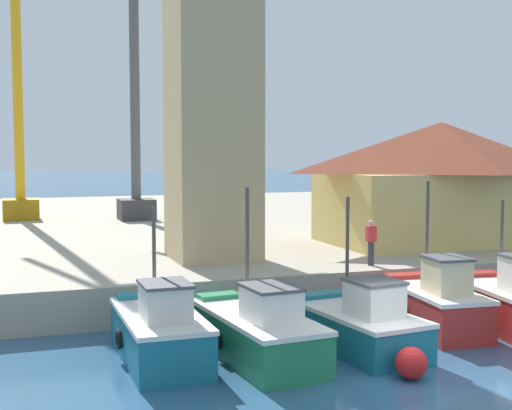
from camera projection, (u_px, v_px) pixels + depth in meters
The scene contains 13 objects.
ground_plane at pixel (409, 376), 17.21m from camera, with size 300.00×300.00×0.00m, color #2D567A.
quay_wharf at pixel (170, 229), 42.25m from camera, with size 120.00×40.00×1.31m, color #A89E89.
fishing_boat_far_left at pixel (160, 331), 18.37m from camera, with size 2.03×4.62×3.92m.
fishing_boat_left_outer at pixel (258, 331), 18.48m from camera, with size 2.40×5.10×4.46m.
fishing_boat_left_inner at pixel (359, 325), 19.33m from camera, with size 2.47×4.57×4.15m.
fishing_boat_mid_left at pixel (435, 304), 21.38m from camera, with size 2.16×4.38×4.48m.
fishing_boat_center at pixel (511, 304), 21.41m from camera, with size 2.42×4.87×3.89m.
clock_tower at pixel (212, 29), 26.21m from camera, with size 3.57×3.57×17.77m.
warehouse_right at pixel (441, 181), 31.38m from camera, with size 10.31×6.07×5.29m.
port_crane_near at pixel (16, 74), 40.74m from camera, with size 3.48×8.14×21.15m.
port_crane_far at pixel (132, 84), 40.82m from camera, with size 4.79×8.49×20.68m.
mooring_buoy at pixel (411, 363), 16.92m from camera, with size 0.78×0.78×0.78m, color red.
dock_worker_near_tower at pixel (371, 242), 25.28m from camera, with size 0.34×0.22×1.62m.
Camera 1 is at (-9.02, -14.66, 5.52)m, focal length 50.00 mm.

